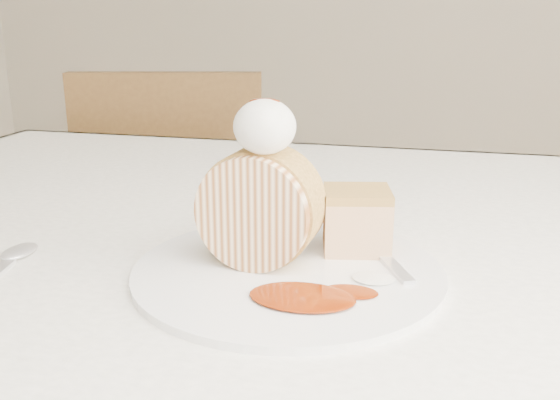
# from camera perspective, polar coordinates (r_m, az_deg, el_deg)

# --- Properties ---
(table) EXTENTS (1.40, 0.90, 0.75)m
(table) POSITION_cam_1_polar(r_m,az_deg,el_deg) (0.73, 4.39, -9.15)
(table) COLOR white
(table) RESTS_ON ground
(chair_far) EXTENTS (0.49, 0.49, 0.86)m
(chair_far) POSITION_cam_1_polar(r_m,az_deg,el_deg) (1.51, -9.20, -2.25)
(chair_far) COLOR brown
(chair_far) RESTS_ON ground
(plate) EXTENTS (0.33, 0.33, 0.01)m
(plate) POSITION_cam_1_polar(r_m,az_deg,el_deg) (0.57, 0.74, -6.54)
(plate) COLOR white
(plate) RESTS_ON table
(roulade_slice) EXTENTS (0.11, 0.07, 0.10)m
(roulade_slice) POSITION_cam_1_polar(r_m,az_deg,el_deg) (0.56, -1.85, -0.72)
(roulade_slice) COLOR #FBDDAE
(roulade_slice) RESTS_ON plate
(cake_chunk) EXTENTS (0.07, 0.07, 0.05)m
(cake_chunk) POSITION_cam_1_polar(r_m,az_deg,el_deg) (0.61, 7.01, -2.17)
(cake_chunk) COLOR tan
(cake_chunk) RESTS_ON plate
(whipped_cream) EXTENTS (0.05, 0.05, 0.05)m
(whipped_cream) POSITION_cam_1_polar(r_m,az_deg,el_deg) (0.54, -1.41, 6.71)
(whipped_cream) COLOR white
(whipped_cream) RESTS_ON roulade_slice
(caramel_drizzle) EXTENTS (0.03, 0.02, 0.01)m
(caramel_drizzle) POSITION_cam_1_polar(r_m,az_deg,el_deg) (0.54, -1.43, 9.61)
(caramel_drizzle) COLOR maroon
(caramel_drizzle) RESTS_ON whipped_cream
(caramel_pool) EXTENTS (0.10, 0.07, 0.00)m
(caramel_pool) POSITION_cam_1_polar(r_m,az_deg,el_deg) (0.51, 2.04, -8.83)
(caramel_pool) COLOR maroon
(caramel_pool) RESTS_ON plate
(fork) EXTENTS (0.09, 0.16, 0.00)m
(fork) POSITION_cam_1_polar(r_m,az_deg,el_deg) (0.59, 9.50, -5.16)
(fork) COLOR silver
(fork) RESTS_ON plate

